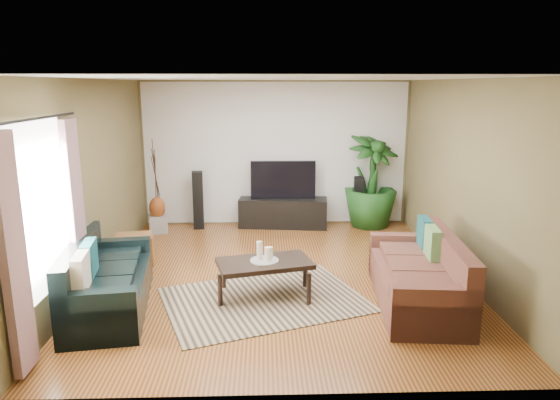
{
  "coord_description": "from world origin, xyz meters",
  "views": [
    {
      "loc": [
        -0.22,
        -6.58,
        2.63
      ],
      "look_at": [
        0.0,
        0.2,
        1.05
      ],
      "focal_mm": 32.0,
      "sensor_mm": 36.0,
      "label": 1
    }
  ],
  "objects_px": {
    "vase": "(157,208)",
    "speaker_left": "(198,200)",
    "potted_plant": "(371,181)",
    "pedestal": "(158,224)",
    "coffee_table": "(265,279)",
    "tv_stand": "(283,213)",
    "speaker_right": "(358,202)",
    "side_table": "(134,254)",
    "television": "(283,180)",
    "sofa_left": "(109,276)",
    "sofa_right": "(417,270)"
  },
  "relations": [
    {
      "from": "sofa_left",
      "to": "television",
      "type": "height_order",
      "value": "television"
    },
    {
      "from": "sofa_left",
      "to": "potted_plant",
      "type": "height_order",
      "value": "potted_plant"
    },
    {
      "from": "coffee_table",
      "to": "potted_plant",
      "type": "distance_m",
      "value": 3.81
    },
    {
      "from": "potted_plant",
      "to": "side_table",
      "type": "distance_m",
      "value": 4.52
    },
    {
      "from": "potted_plant",
      "to": "pedestal",
      "type": "bearing_deg",
      "value": -175.71
    },
    {
      "from": "pedestal",
      "to": "side_table",
      "type": "height_order",
      "value": "side_table"
    },
    {
      "from": "speaker_left",
      "to": "potted_plant",
      "type": "relative_size",
      "value": 0.61
    },
    {
      "from": "sofa_left",
      "to": "television",
      "type": "bearing_deg",
      "value": -40.28
    },
    {
      "from": "coffee_table",
      "to": "speaker_left",
      "type": "distance_m",
      "value": 3.37
    },
    {
      "from": "sofa_left",
      "to": "sofa_right",
      "type": "xyz_separation_m",
      "value": [
        3.69,
        0.06,
        0.0
      ]
    },
    {
      "from": "speaker_right",
      "to": "sofa_right",
      "type": "bearing_deg",
      "value": -83.6
    },
    {
      "from": "speaker_right",
      "to": "potted_plant",
      "type": "bearing_deg",
      "value": 5.07
    },
    {
      "from": "coffee_table",
      "to": "potted_plant",
      "type": "bearing_deg",
      "value": 43.64
    },
    {
      "from": "side_table",
      "to": "pedestal",
      "type": "bearing_deg",
      "value": 91.84
    },
    {
      "from": "vase",
      "to": "side_table",
      "type": "bearing_deg",
      "value": -88.16
    },
    {
      "from": "sofa_left",
      "to": "sofa_right",
      "type": "bearing_deg",
      "value": -97.25
    },
    {
      "from": "sofa_left",
      "to": "television",
      "type": "relative_size",
      "value": 1.6
    },
    {
      "from": "television",
      "to": "tv_stand",
      "type": "bearing_deg",
      "value": 0.0
    },
    {
      "from": "vase",
      "to": "speaker_left",
      "type": "bearing_deg",
      "value": 19.25
    },
    {
      "from": "speaker_left",
      "to": "speaker_right",
      "type": "distance_m",
      "value": 3.0
    },
    {
      "from": "pedestal",
      "to": "side_table",
      "type": "xyz_separation_m",
      "value": [
        0.06,
        -1.98,
        0.11
      ]
    },
    {
      "from": "coffee_table",
      "to": "sofa_left",
      "type": "bearing_deg",
      "value": 175.25
    },
    {
      "from": "pedestal",
      "to": "speaker_left",
      "type": "bearing_deg",
      "value": 19.25
    },
    {
      "from": "tv_stand",
      "to": "pedestal",
      "type": "height_order",
      "value": "tv_stand"
    },
    {
      "from": "vase",
      "to": "pedestal",
      "type": "bearing_deg",
      "value": 0.0
    },
    {
      "from": "speaker_left",
      "to": "speaker_right",
      "type": "bearing_deg",
      "value": -6.19
    },
    {
      "from": "tv_stand",
      "to": "side_table",
      "type": "height_order",
      "value": "tv_stand"
    },
    {
      "from": "coffee_table",
      "to": "tv_stand",
      "type": "xyz_separation_m",
      "value": [
        0.36,
        3.18,
        0.04
      ]
    },
    {
      "from": "sofa_left",
      "to": "tv_stand",
      "type": "xyz_separation_m",
      "value": [
        2.19,
        3.49,
        -0.15
      ]
    },
    {
      "from": "pedestal",
      "to": "coffee_table",
      "type": "bearing_deg",
      "value": -56.27
    },
    {
      "from": "sofa_right",
      "to": "television",
      "type": "height_order",
      "value": "television"
    },
    {
      "from": "sofa_left",
      "to": "coffee_table",
      "type": "distance_m",
      "value": 1.87
    },
    {
      "from": "speaker_right",
      "to": "television",
      "type": "bearing_deg",
      "value": -174.93
    },
    {
      "from": "side_table",
      "to": "television",
      "type": "bearing_deg",
      "value": 45.65
    },
    {
      "from": "sofa_right",
      "to": "side_table",
      "type": "height_order",
      "value": "sofa_right"
    },
    {
      "from": "sofa_right",
      "to": "television",
      "type": "xyz_separation_m",
      "value": [
        -1.5,
        3.43,
        0.47
      ]
    },
    {
      "from": "speaker_left",
      "to": "pedestal",
      "type": "relative_size",
      "value": 3.42
    },
    {
      "from": "sofa_right",
      "to": "speaker_right",
      "type": "height_order",
      "value": "speaker_right"
    },
    {
      "from": "sofa_right",
      "to": "pedestal",
      "type": "height_order",
      "value": "sofa_right"
    },
    {
      "from": "speaker_right",
      "to": "vase",
      "type": "bearing_deg",
      "value": -170.39
    },
    {
      "from": "television",
      "to": "pedestal",
      "type": "relative_size",
      "value": 3.83
    },
    {
      "from": "speaker_left",
      "to": "pedestal",
      "type": "xyz_separation_m",
      "value": [
        -0.71,
        -0.25,
        -0.38
      ]
    },
    {
      "from": "speaker_left",
      "to": "speaker_right",
      "type": "relative_size",
      "value": 1.13
    },
    {
      "from": "sofa_right",
      "to": "potted_plant",
      "type": "xyz_separation_m",
      "value": [
        0.14,
        3.43,
        0.45
      ]
    },
    {
      "from": "coffee_table",
      "to": "speaker_left",
      "type": "height_order",
      "value": "speaker_left"
    },
    {
      "from": "coffee_table",
      "to": "side_table",
      "type": "relative_size",
      "value": 2.16
    },
    {
      "from": "potted_plant",
      "to": "vase",
      "type": "distance_m",
      "value": 3.95
    },
    {
      "from": "sofa_left",
      "to": "speaker_right",
      "type": "relative_size",
      "value": 2.03
    },
    {
      "from": "tv_stand",
      "to": "potted_plant",
      "type": "bearing_deg",
      "value": 6.09
    },
    {
      "from": "speaker_left",
      "to": "sofa_left",
      "type": "bearing_deg",
      "value": -107.21
    }
  ]
}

